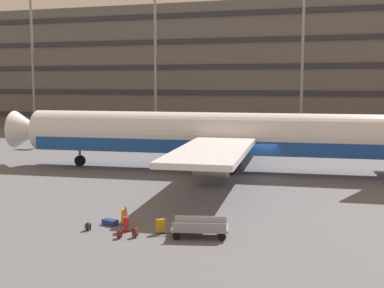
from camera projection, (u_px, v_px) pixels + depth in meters
name	position (u px, v px, depth m)	size (l,w,h in m)	color
ground_plane	(260.00, 176.00, 39.12)	(600.00, 600.00, 0.00)	#5B5B60
terminal_structure	(309.00, 67.00, 77.83)	(133.30, 15.49, 18.76)	#605B56
airliner	(223.00, 136.00, 40.94)	(37.20, 30.19, 9.84)	silver
light_mast_far_left	(32.00, 43.00, 75.37)	(1.80, 0.50, 22.46)	gray
light_mast_left	(155.00, 44.00, 69.64)	(1.80, 0.50, 21.31)	gray
light_mast_center_left	(304.00, 19.00, 63.44)	(1.80, 0.50, 26.29)	gray
suitcase_navy	(126.00, 223.00, 24.64)	(0.40, 0.45, 0.94)	#B21E23
suitcase_purple	(161.00, 226.00, 24.29)	(0.44, 0.42, 0.79)	orange
suitcase_scuffed	(110.00, 222.00, 25.77)	(0.88, 0.63, 0.27)	navy
suitcase_black	(124.00, 216.00, 25.86)	(0.31, 0.51, 0.87)	orange
backpack_upright	(119.00, 234.00, 23.54)	(0.39, 0.41, 0.47)	maroon
backpack_teal	(88.00, 226.00, 24.79)	(0.41, 0.42, 0.45)	#264C26
backpack_small	(136.00, 232.00, 23.67)	(0.28, 0.40, 0.54)	#592619
baggage_cart	(200.00, 228.00, 23.75)	(3.37, 1.86, 0.82)	gray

